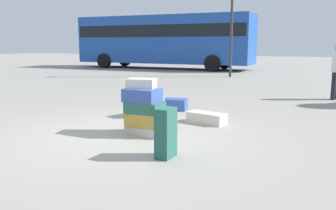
{
  "coord_description": "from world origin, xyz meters",
  "views": [
    {
      "loc": [
        3.04,
        -5.03,
        1.52
      ],
      "look_at": [
        0.4,
        1.13,
        0.36
      ],
      "focal_mm": 38.32,
      "sensor_mm": 36.0,
      "label": 1
    }
  ],
  "objects_px": {
    "suitcase_cream_white_trunk": "(207,118)",
    "suitcase_tower": "(145,110)",
    "suitcase_slate_behind_tower": "(152,103)",
    "parked_bus": "(164,38)",
    "suitcase_teal_foreground_far": "(166,133)",
    "suitcase_navy_left_side": "(173,104)"
  },
  "relations": [
    {
      "from": "suitcase_tower",
      "to": "suitcase_teal_foreground_far",
      "type": "xyz_separation_m",
      "value": [
        0.83,
        -1.03,
        -0.08
      ]
    },
    {
      "from": "suitcase_tower",
      "to": "suitcase_slate_behind_tower",
      "type": "bearing_deg",
      "value": 111.0
    },
    {
      "from": "suitcase_tower",
      "to": "parked_bus",
      "type": "height_order",
      "value": "parked_bus"
    },
    {
      "from": "suitcase_tower",
      "to": "parked_bus",
      "type": "bearing_deg",
      "value": 112.76
    },
    {
      "from": "suitcase_cream_white_trunk",
      "to": "suitcase_tower",
      "type": "bearing_deg",
      "value": -106.62
    },
    {
      "from": "suitcase_cream_white_trunk",
      "to": "suitcase_teal_foreground_far",
      "type": "xyz_separation_m",
      "value": [
        0.12,
        -2.23,
        0.24
      ]
    },
    {
      "from": "suitcase_tower",
      "to": "parked_bus",
      "type": "distance_m",
      "value": 16.32
    },
    {
      "from": "suitcase_cream_white_trunk",
      "to": "suitcase_teal_foreground_far",
      "type": "bearing_deg",
      "value": -72.89
    },
    {
      "from": "suitcase_navy_left_side",
      "to": "suitcase_slate_behind_tower",
      "type": "bearing_deg",
      "value": -104.94
    },
    {
      "from": "suitcase_navy_left_side",
      "to": "suitcase_tower",
      "type": "bearing_deg",
      "value": -86.74
    },
    {
      "from": "suitcase_cream_white_trunk",
      "to": "suitcase_slate_behind_tower",
      "type": "bearing_deg",
      "value": -175.15
    },
    {
      "from": "suitcase_tower",
      "to": "suitcase_navy_left_side",
      "type": "bearing_deg",
      "value": 100.77
    },
    {
      "from": "suitcase_teal_foreground_far",
      "to": "suitcase_navy_left_side",
      "type": "height_order",
      "value": "suitcase_teal_foreground_far"
    },
    {
      "from": "suitcase_teal_foreground_far",
      "to": "suitcase_navy_left_side",
      "type": "bearing_deg",
      "value": 114.76
    },
    {
      "from": "suitcase_teal_foreground_far",
      "to": "parked_bus",
      "type": "distance_m",
      "value": 17.6
    },
    {
      "from": "suitcase_tower",
      "to": "suitcase_navy_left_side",
      "type": "xyz_separation_m",
      "value": [
        -0.43,
        2.25,
        -0.28
      ]
    },
    {
      "from": "suitcase_cream_white_trunk",
      "to": "suitcase_slate_behind_tower",
      "type": "distance_m",
      "value": 1.28
    },
    {
      "from": "suitcase_slate_behind_tower",
      "to": "parked_bus",
      "type": "xyz_separation_m",
      "value": [
        -5.75,
        13.59,
        1.55
      ]
    },
    {
      "from": "parked_bus",
      "to": "suitcase_slate_behind_tower",
      "type": "bearing_deg",
      "value": -65.98
    },
    {
      "from": "suitcase_tower",
      "to": "suitcase_slate_behind_tower",
      "type": "relative_size",
      "value": 1.66
    },
    {
      "from": "suitcase_tower",
      "to": "suitcase_teal_foreground_far",
      "type": "height_order",
      "value": "suitcase_tower"
    },
    {
      "from": "suitcase_tower",
      "to": "suitcase_slate_behind_tower",
      "type": "xyz_separation_m",
      "value": [
        -0.54,
        1.41,
        -0.13
      ]
    }
  ]
}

